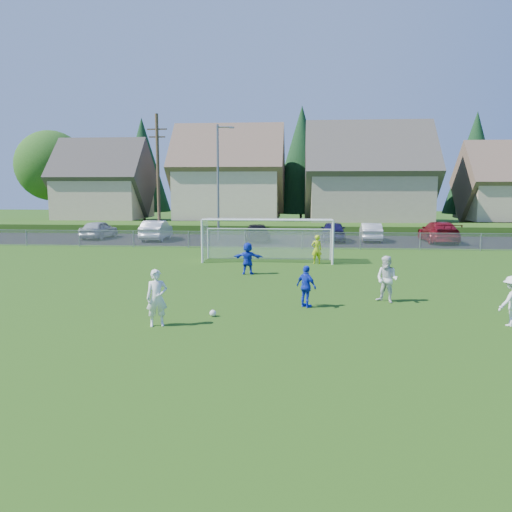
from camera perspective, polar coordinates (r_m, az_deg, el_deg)
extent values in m
plane|color=#193D0C|center=(13.35, -2.99, -10.68)|extent=(160.00, 160.00, 0.00)
plane|color=black|center=(40.30, 2.38, 1.81)|extent=(60.00, 60.00, 0.00)
cube|color=#1E420F|center=(47.72, 2.78, 3.22)|extent=(70.00, 6.00, 0.80)
sphere|color=white|center=(16.67, -4.96, -6.53)|extent=(0.22, 0.22, 0.22)
imported|color=white|center=(15.62, -11.26, -4.72)|extent=(0.75, 0.62, 1.76)
imported|color=white|center=(19.10, 14.73, -2.59)|extent=(1.07, 1.02, 1.73)
imported|color=white|center=(17.26, 27.25, -4.59)|extent=(1.17, 1.00, 1.57)
imported|color=#1531CD|center=(17.82, 5.77, -3.49)|extent=(0.89, 0.87, 1.50)
imported|color=#1531CD|center=(24.46, -0.95, -0.27)|extent=(1.49, 0.54, 1.58)
imported|color=#B7D318|center=(27.99, 6.95, 0.76)|extent=(0.67, 0.53, 1.63)
imported|color=#B5B9BD|center=(43.78, -17.54, 2.91)|extent=(2.08, 4.50, 1.49)
imported|color=silver|center=(41.28, -11.32, 2.91)|extent=(1.87, 4.88, 1.59)
imported|color=black|center=(39.69, 0.10, 2.70)|extent=(2.52, 4.88, 1.35)
imported|color=#151240|center=(40.04, 8.81, 2.82)|extent=(2.10, 4.76, 1.59)
imported|color=silver|center=(40.78, 12.97, 2.70)|extent=(1.77, 4.45, 1.44)
imported|color=maroon|center=(41.30, 20.15, 2.60)|extent=(2.39, 5.63, 1.62)
cylinder|color=white|center=(28.23, -6.18, 1.66)|extent=(0.12, 0.12, 2.44)
cylinder|color=white|center=(27.77, 8.78, 1.51)|extent=(0.12, 0.12, 2.44)
cylinder|color=white|center=(27.65, 1.25, 4.11)|extent=(7.30, 0.12, 0.12)
cylinder|color=white|center=(30.02, -5.51, 1.42)|extent=(0.08, 0.08, 1.80)
cylinder|color=white|center=(29.59, 8.54, 1.28)|extent=(0.08, 0.08, 1.80)
cylinder|color=white|center=(29.49, 1.47, 3.10)|extent=(7.30, 0.08, 0.08)
cube|color=silver|center=(29.58, 1.46, 1.36)|extent=(7.30, 0.02, 1.80)
cube|color=silver|center=(29.10, -5.84, 1.85)|extent=(0.02, 1.80, 2.44)
cube|color=silver|center=(28.66, 8.66, 1.71)|extent=(0.02, 1.80, 2.44)
cube|color=silver|center=(28.55, 1.36, 4.23)|extent=(7.30, 1.80, 0.02)
cube|color=gray|center=(34.72, 1.98, 2.78)|extent=(52.00, 0.03, 0.03)
cube|color=gray|center=(34.77, 1.98, 1.83)|extent=(52.00, 0.02, 1.14)
cylinder|color=gray|center=(34.77, 1.98, 1.83)|extent=(0.06, 0.06, 1.20)
cylinder|color=slate|center=(39.04, -4.36, 8.21)|extent=(0.18, 0.18, 9.00)
cylinder|color=slate|center=(39.23, -3.69, 14.51)|extent=(1.20, 0.12, 0.12)
cube|color=slate|center=(39.14, -2.79, 14.45)|extent=(0.36, 0.18, 0.12)
cylinder|color=#473321|center=(41.12, -11.12, 8.76)|extent=(0.26, 0.26, 10.00)
cube|color=#473321|center=(41.36, -11.26, 14.03)|extent=(1.60, 0.10, 0.10)
cube|color=#473321|center=(41.30, -11.24, 13.20)|extent=(1.30, 0.10, 0.10)
cube|color=tan|center=(58.73, -16.95, 6.35)|extent=(9.00, 8.00, 4.50)
pyramid|color=#423D38|center=(58.97, -17.21, 12.83)|extent=(9.90, 8.80, 4.41)
cube|color=#C6B58E|center=(56.08, -3.07, 7.13)|extent=(11.00, 9.00, 5.50)
pyramid|color=brown|center=(56.51, -3.13, 14.98)|extent=(12.10, 9.90, 4.96)
cube|color=tan|center=(55.02, 12.56, 6.68)|extent=(12.00, 10.00, 5.00)
pyramid|color=#4C473F|center=(55.47, 12.81, 14.99)|extent=(13.20, 11.00, 5.52)
cube|color=tan|center=(59.84, 26.87, 5.63)|extent=(9.00, 8.00, 4.00)
pyramid|color=brown|center=(60.03, 27.25, 11.75)|extent=(9.90, 8.80, 4.41)
cylinder|color=#382616|center=(65.71, -22.12, 5.30)|extent=(0.36, 0.36, 3.96)
sphere|color=#2B5B19|center=(65.72, -22.34, 9.52)|extent=(8.36, 8.36, 8.36)
cylinder|color=#382616|center=(65.69, -12.64, 4.48)|extent=(0.30, 0.30, 1.20)
cone|color=#143819|center=(65.65, -12.82, 10.11)|extent=(6.76, 6.76, 11.70)
cylinder|color=#382616|center=(64.39, -3.83, 4.59)|extent=(0.30, 0.30, 1.20)
cone|color=#143819|center=(64.33, -3.88, 9.93)|extent=(6.24, 6.24, 10.80)
cylinder|color=#382616|center=(60.65, 5.14, 4.38)|extent=(0.30, 0.30, 1.20)
cone|color=#143819|center=(60.62, 5.22, 10.90)|extent=(7.28, 7.28, 12.60)
cylinder|color=#382616|center=(63.41, 14.27, 5.56)|extent=(0.36, 0.36, 3.96)
sphere|color=#2B5B19|center=(63.42, 14.42, 9.94)|extent=(8.36, 8.36, 8.36)
cylinder|color=#382616|center=(63.93, 23.42, 3.94)|extent=(0.30, 0.30, 1.20)
cone|color=#143819|center=(63.89, 23.73, 9.72)|extent=(6.76, 6.76, 11.70)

